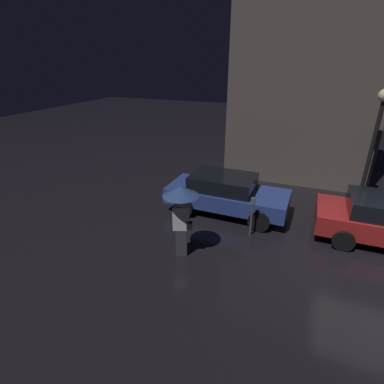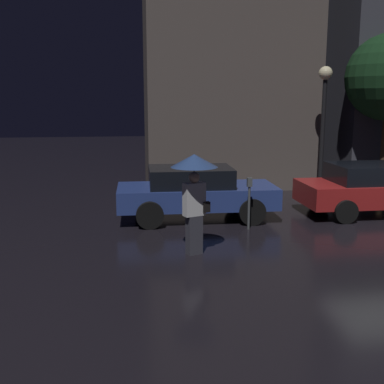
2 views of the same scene
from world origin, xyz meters
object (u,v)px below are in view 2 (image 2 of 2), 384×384
at_px(parked_car_red, 375,188).
at_px(parking_meter, 249,198).
at_px(parked_car_blue, 195,191).
at_px(pedestrian_with_umbrella, 194,179).
at_px(street_lamp_near, 324,104).

height_order(parked_car_red, parking_meter, parked_car_red).
bearing_deg(parking_meter, parked_car_blue, 133.30).
relative_size(parked_car_blue, pedestrian_with_umbrella, 2.02).
relative_size(pedestrian_with_umbrella, parking_meter, 1.62).
bearing_deg(parking_meter, pedestrian_with_umbrella, -133.32).
height_order(parked_car_blue, parked_car_red, parked_car_red).
relative_size(pedestrian_with_umbrella, street_lamp_near, 0.50).
xyz_separation_m(parked_car_red, parking_meter, (-3.93, -1.14, 0.06)).
relative_size(parked_car_red, street_lamp_near, 1.01).
bearing_deg(parked_car_red, parked_car_blue, 178.92).
bearing_deg(parked_car_red, street_lamp_near, 101.04).
distance_m(pedestrian_with_umbrella, parking_meter, 2.49).
distance_m(parking_meter, street_lamp_near, 5.56).
distance_m(parked_car_blue, pedestrian_with_umbrella, 3.11).
bearing_deg(street_lamp_near, parking_meter, -132.02).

